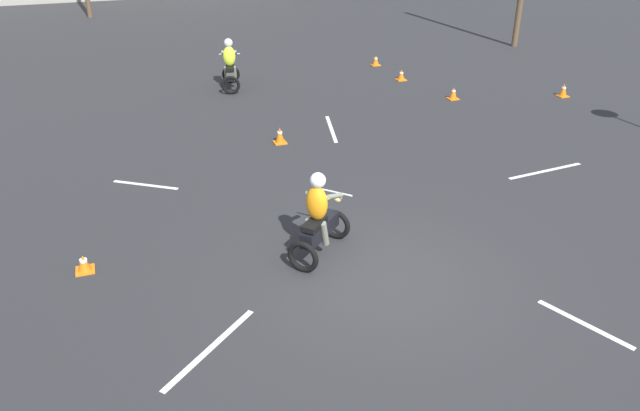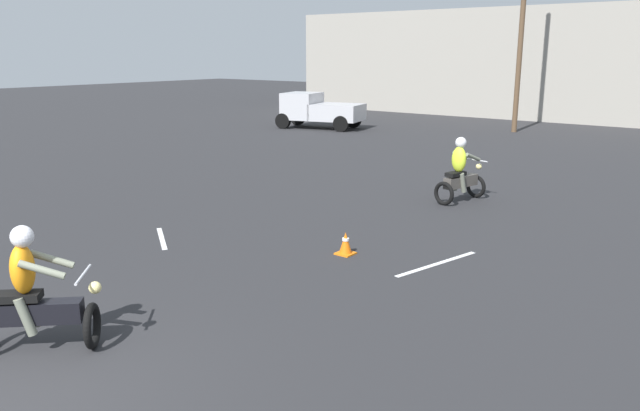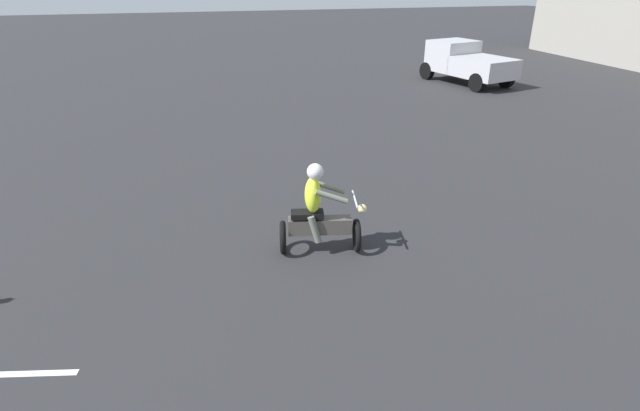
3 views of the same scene
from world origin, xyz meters
name	(u,v)px [view 2 (image 2 of 3)]	position (x,y,z in m)	size (l,w,h in m)	color
motorcycle_rider_foreground	(33,297)	(-0.79, 1.10, 0.73)	(1.43, 1.40, 1.66)	black
motorcycle_rider_background	(460,174)	(-0.13, 11.92, 0.73)	(0.91, 1.56, 1.66)	black
pickup_truck	(318,110)	(-12.62, 22.09, 0.93)	(4.48, 2.89, 1.73)	black
traffic_cone_far_center	(346,244)	(0.06, 6.68, 0.21)	(0.32, 0.32, 0.43)	orange
lane_stripe_n	(437,264)	(1.69, 7.24, 0.00)	(0.10, 2.11, 0.01)	silver
lane_stripe_nw	(162,238)	(-3.51, 5.20, 0.00)	(0.10, 1.60, 0.01)	silver
utility_pole_far	(522,16)	(-4.33, 26.64, 5.30)	(0.24, 0.24, 10.61)	brown
building_backdrop	(531,62)	(-7.39, 36.90, 3.06)	(27.71, 10.25, 6.13)	gray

